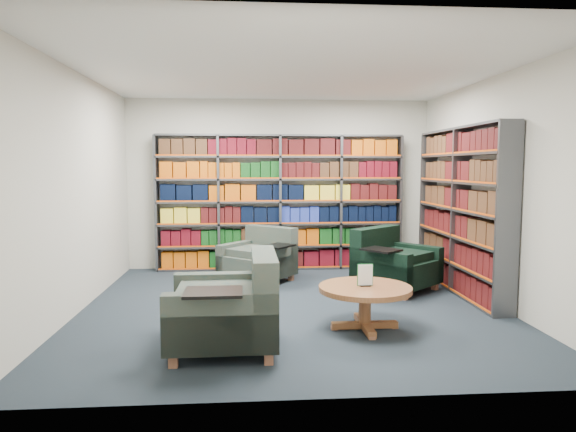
{
  "coord_description": "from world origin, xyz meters",
  "views": [
    {
      "loc": [
        -0.51,
        -6.08,
        1.7
      ],
      "look_at": [
        0.0,
        0.6,
        1.05
      ],
      "focal_mm": 32.0,
      "sensor_mm": 36.0,
      "label": 1
    }
  ],
  "objects": [
    {
      "name": "chair_teal_front",
      "position": [
        -0.66,
        -1.4,
        0.36
      ],
      "size": [
        0.99,
        1.16,
        0.9
      ],
      "color": "#062730",
      "rests_on": "ground"
    },
    {
      "name": "chair_green_right",
      "position": [
        1.45,
        0.82,
        0.34
      ],
      "size": [
        1.3,
        1.3,
        0.84
      ],
      "color": "black",
      "rests_on": "ground"
    },
    {
      "name": "chair_teal_left",
      "position": [
        -0.34,
        1.45,
        0.32
      ],
      "size": [
        1.22,
        1.22,
        0.79
      ],
      "color": "#062730",
      "rests_on": "ground"
    },
    {
      "name": "bookshelf_right",
      "position": [
        2.34,
        0.6,
        1.1
      ],
      "size": [
        0.28,
        2.5,
        2.2
      ],
      "color": "#47494F",
      "rests_on": "ground"
    },
    {
      "name": "bookshelf_back",
      "position": [
        0.0,
        2.34,
        1.1
      ],
      "size": [
        4.0,
        0.28,
        2.2
      ],
      "color": "#47494F",
      "rests_on": "ground"
    },
    {
      "name": "coffee_table",
      "position": [
        0.69,
        -0.91,
        0.36
      ],
      "size": [
        0.97,
        0.97,
        0.68
      ],
      "color": "#9B5D3C",
      "rests_on": "ground"
    },
    {
      "name": "room_shell",
      "position": [
        0.0,
        0.0,
        1.4
      ],
      "size": [
        5.02,
        5.02,
        2.82
      ],
      "color": "black",
      "rests_on": "ground"
    }
  ]
}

